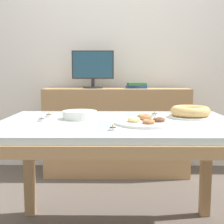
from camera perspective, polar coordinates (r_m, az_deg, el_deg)
name	(u,v)px	position (r m, az deg, el deg)	size (l,w,h in m)	color
wall_back	(117,49)	(3.49, 0.86, 11.36)	(8.00, 0.10, 2.60)	white
dining_table	(118,138)	(1.84, 1.09, -4.72)	(1.42, 0.95, 0.77)	silver
sideboard	(117,131)	(3.24, 0.86, -3.50)	(1.45, 0.44, 0.89)	tan
computer_monitor	(93,69)	(3.19, -3.53, 7.78)	(0.42, 0.20, 0.38)	#262628
book_stack	(137,85)	(3.19, 4.52, 4.86)	(0.23, 0.18, 0.06)	#23478C
cake_chocolate_round	(190,112)	(2.01, 14.13, -0.02)	(0.27, 0.27, 0.07)	silver
pastry_platter	(146,122)	(1.74, 6.19, -1.80)	(0.34, 0.34, 0.04)	silver
plate_stack	(80,115)	(1.91, -5.91, -0.52)	(0.21, 0.21, 0.05)	silver
tealight_centre	(42,120)	(1.85, -12.77, -1.39)	(0.04, 0.04, 0.04)	silver
tealight_near_cakes	(155,115)	(2.04, 7.78, -0.47)	(0.04, 0.04, 0.04)	silver
tealight_near_front	(113,128)	(1.53, 0.17, -3.02)	(0.04, 0.04, 0.04)	silver
tealight_right_edge	(49,115)	(2.02, -11.48, -0.62)	(0.04, 0.04, 0.04)	silver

